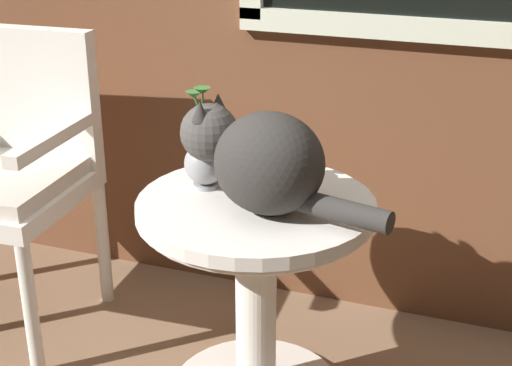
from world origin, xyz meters
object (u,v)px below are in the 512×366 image
cat (262,159)px  pewter_vase_with_ivy (205,156)px  wicker_side_table (256,269)px  wicker_chair (4,161)px

cat → pewter_vase_with_ivy: size_ratio=2.00×
cat → wicker_side_table: bearing=126.3°
wicker_side_table → wicker_chair: 0.93m
wicker_chair → pewter_vase_with_ivy: 0.78m
wicker_chair → pewter_vase_with_ivy: size_ratio=3.33×
pewter_vase_with_ivy → wicker_chair: bearing=171.3°
wicker_chair → pewter_vase_with_ivy: wicker_chair is taller
wicker_chair → pewter_vase_with_ivy: (0.75, -0.12, 0.16)m
wicker_side_table → cat: 0.34m
wicker_side_table → wicker_chair: wicker_chair is taller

